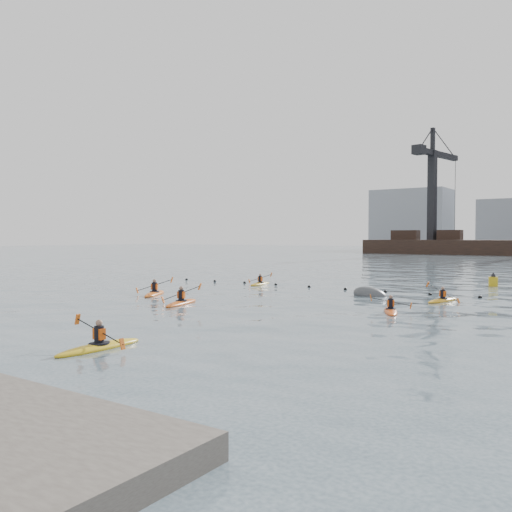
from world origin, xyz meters
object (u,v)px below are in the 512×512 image
object	(u,v)px
kayaker_3	(443,300)
kayaker_4	(391,310)
kayaker_5	(260,283)
kayaker_0	(181,302)
kayaker_1	(99,346)
kayaker_2	(154,293)
nav_buoy	(493,281)
mooring_buoy	(370,296)

from	to	relation	value
kayaker_3	kayaker_4	bearing A→B (deg)	-84.20
kayaker_5	kayaker_0	bearing A→B (deg)	-82.04
kayaker_1	kayaker_0	bearing A→B (deg)	119.03
kayaker_1	kayaker_2	world-z (taller)	kayaker_2
kayaker_1	nav_buoy	xyz separation A→B (m)	(6.04, 32.06, 0.26)
kayaker_1	kayaker_3	size ratio (longest dim) A/B	1.13
kayaker_4	nav_buoy	xyz separation A→B (m)	(1.27, 18.06, 0.27)
kayaker_4	mooring_buoy	world-z (taller)	kayaker_4
kayaker_1	kayaker_2	xyz separation A→B (m)	(-10.69, 13.17, 0.00)
kayaker_0	kayaker_2	world-z (taller)	kayaker_0
kayaker_3	mooring_buoy	size ratio (longest dim) A/B	1.39
mooring_buoy	nav_buoy	size ratio (longest dim) A/B	1.83
kayaker_5	mooring_buoy	distance (m)	10.66
kayaker_3	nav_buoy	distance (m)	12.02
kayaker_0	kayaker_3	xyz separation A→B (m)	(11.57, 9.54, -0.02)
kayaker_0	mooring_buoy	xyz separation A→B (m)	(6.98, 9.92, -0.11)
kayaker_0	kayaker_5	world-z (taller)	kayaker_0
kayaker_3	kayaker_2	bearing A→B (deg)	-143.31
kayaker_0	nav_buoy	size ratio (longest dim) A/B	2.96
nav_buoy	kayaker_4	bearing A→B (deg)	-94.03
kayaker_3	nav_buoy	size ratio (longest dim) A/B	2.55
kayaker_5	mooring_buoy	bearing A→B (deg)	-21.69
kayaker_2	mooring_buoy	world-z (taller)	kayaker_2
kayaker_4	nav_buoy	world-z (taller)	nav_buoy
kayaker_0	kayaker_5	xyz separation A→B (m)	(-3.31, 12.69, -0.02)
nav_buoy	mooring_buoy	bearing A→B (deg)	-113.31
kayaker_0	kayaker_1	distance (m)	12.08
kayaker_4	mooring_buoy	distance (m)	7.44
kayaker_1	kayaker_2	distance (m)	16.96
mooring_buoy	kayaker_0	bearing A→B (deg)	-125.13
kayaker_1	mooring_buoy	size ratio (longest dim) A/B	1.57
kayaker_1	kayaker_5	size ratio (longest dim) A/B	1.13
kayaker_2	mooring_buoy	bearing A→B (deg)	3.45
kayaker_5	nav_buoy	distance (m)	17.68
kayaker_3	kayaker_5	size ratio (longest dim) A/B	1.01
kayaker_1	mooring_buoy	bearing A→B (deg)	86.62
kayaker_0	kayaker_4	distance (m)	11.27
kayaker_3	kayaker_5	world-z (taller)	kayaker_3
kayaker_3	kayaker_4	world-z (taller)	kayaker_3
kayaker_1	nav_buoy	size ratio (longest dim) A/B	2.87
kayaker_1	kayaker_4	distance (m)	14.79
kayaker_0	kayaker_3	bearing A→B (deg)	23.10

